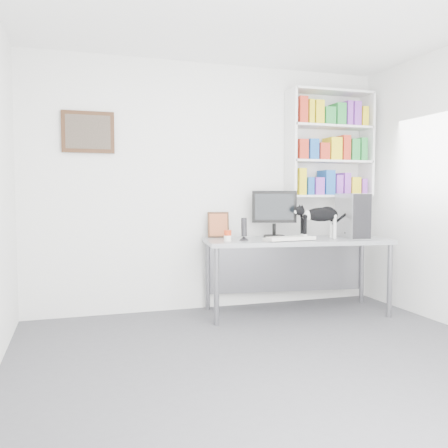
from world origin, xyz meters
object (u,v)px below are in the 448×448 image
object	(u,v)px
desk	(296,276)
keyboard	(289,239)
monitor	(274,213)
pc_tower	(352,215)
soup_can	(228,236)
leaning_print	(218,224)
speaker	(244,229)
bookshelf	(330,144)
cat	(320,222)

from	to	relation	value
desk	keyboard	bearing A→B (deg)	-127.42
monitor	pc_tower	xyz separation A→B (m)	(0.79, -0.30, -0.02)
monitor	soup_can	xyz separation A→B (m)	(-0.63, -0.29, -0.20)
leaning_print	desk	bearing A→B (deg)	-17.02
pc_tower	soup_can	size ratio (longest dim) A/B	4.32
desk	soup_can	bearing A→B (deg)	-169.93
monitor	speaker	distance (m)	0.54
bookshelf	keyboard	world-z (taller)	bookshelf
pc_tower	speaker	size ratio (longest dim) A/B	1.99
pc_tower	leaning_print	world-z (taller)	pc_tower
bookshelf	speaker	bearing A→B (deg)	-162.23
keyboard	bookshelf	bearing A→B (deg)	29.33
keyboard	pc_tower	distance (m)	0.84
cat	speaker	bearing A→B (deg)	174.57
monitor	soup_can	world-z (taller)	monitor
leaning_print	monitor	bearing A→B (deg)	-1.82
keyboard	pc_tower	xyz separation A→B (m)	(0.80, 0.10, 0.22)
desk	monitor	size ratio (longest dim) A/B	3.69
bookshelf	speaker	xyz separation A→B (m)	(-1.20, -0.38, -0.93)
monitor	leaning_print	bearing A→B (deg)	-172.83
bookshelf	leaning_print	distance (m)	1.63
keyboard	soup_can	world-z (taller)	soup_can
leaning_print	bookshelf	bearing A→B (deg)	10.30
desk	cat	world-z (taller)	cat
monitor	speaker	xyz separation A→B (m)	(-0.45, -0.26, -0.14)
speaker	soup_can	size ratio (longest dim) A/B	2.17
desk	leaning_print	world-z (taller)	leaning_print
cat	keyboard	bearing A→B (deg)	-170.35
desk	keyboard	xyz separation A→B (m)	(-0.15, -0.15, 0.42)
desk	pc_tower	bearing A→B (deg)	3.91
leaning_print	keyboard	bearing A→B (deg)	-31.52
cat	monitor	bearing A→B (deg)	137.60
monitor	leaning_print	world-z (taller)	monitor
soup_can	monitor	bearing A→B (deg)	24.47
leaning_print	cat	bearing A→B (deg)	-15.35
bookshelf	monitor	xyz separation A→B (m)	(-0.75, -0.12, -0.79)
cat	leaning_print	bearing A→B (deg)	154.14
desk	soup_can	size ratio (longest dim) A/B	17.26
bookshelf	monitor	size ratio (longest dim) A/B	2.39
bookshelf	monitor	world-z (taller)	bookshelf
desk	cat	bearing A→B (deg)	-12.53
keyboard	speaker	xyz separation A→B (m)	(-0.44, 0.15, 0.10)
soup_can	cat	xyz separation A→B (m)	(1.00, -0.06, 0.12)
bookshelf	cat	bearing A→B (deg)	-129.01
desk	leaning_print	distance (m)	1.00
speaker	pc_tower	bearing A→B (deg)	9.83
bookshelf	pc_tower	distance (m)	0.92
monitor	keyboard	xyz separation A→B (m)	(-0.01, -0.41, -0.24)
keyboard	soup_can	size ratio (longest dim) A/B	4.65
monitor	keyboard	size ratio (longest dim) A/B	1.01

